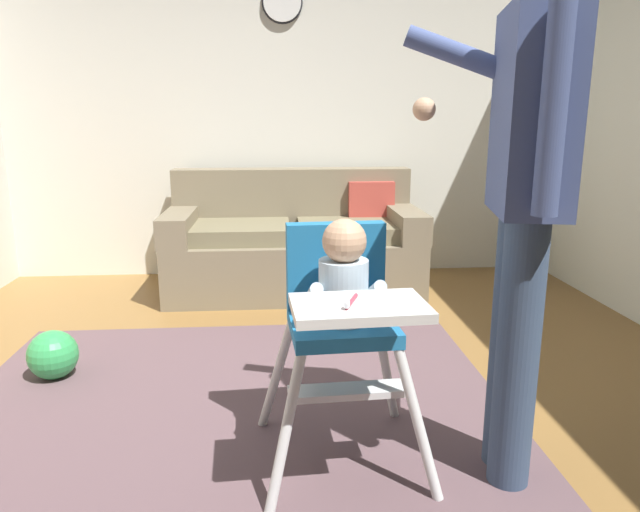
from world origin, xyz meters
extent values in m
cube|color=brown|center=(0.00, 0.00, -0.05)|extent=(5.85, 6.55, 0.10)
cube|color=silver|center=(0.00, 2.51, 1.28)|extent=(5.05, 0.06, 2.56)
cube|color=#5D464A|center=(-0.29, -0.19, 0.00)|extent=(2.40, 2.77, 0.01)
cube|color=#776B54|center=(0.05, 1.93, 0.20)|extent=(1.78, 0.84, 0.40)
cube|color=#776B54|center=(0.05, 2.26, 0.63)|extent=(1.78, 0.22, 0.46)
cube|color=#776B54|center=(-0.75, 1.93, 0.50)|extent=(0.20, 0.84, 0.20)
cube|color=#776B54|center=(0.84, 1.93, 0.50)|extent=(0.20, 0.84, 0.20)
cube|color=#746B4F|center=(-0.33, 1.88, 0.46)|extent=(0.68, 0.60, 0.11)
cube|color=#746B4F|center=(0.42, 1.88, 0.46)|extent=(0.68, 0.60, 0.11)
cube|color=#B24238|center=(0.63, 2.13, 0.60)|extent=(0.34, 0.11, 0.34)
cylinder|color=silver|center=(-0.07, -0.47, 0.25)|extent=(0.16, 0.18, 0.51)
cylinder|color=silver|center=(0.37, -0.44, 0.25)|extent=(0.18, 0.16, 0.51)
cylinder|color=silver|center=(-0.09, -0.03, 0.25)|extent=(0.18, 0.16, 0.51)
cylinder|color=silver|center=(0.35, -0.01, 0.25)|extent=(0.16, 0.18, 0.51)
cube|color=#1E6BA0|center=(0.14, -0.24, 0.52)|extent=(0.38, 0.38, 0.05)
cube|color=#1E6BA0|center=(0.13, -0.09, 0.70)|extent=(0.36, 0.09, 0.32)
cube|color=silver|center=(0.16, -0.53, 0.68)|extent=(0.41, 0.28, 0.03)
cube|color=silver|center=(0.15, -0.35, 0.32)|extent=(0.40, 0.12, 0.02)
cylinder|color=silver|center=(0.14, -0.26, 0.65)|extent=(0.18, 0.18, 0.22)
sphere|color=tan|center=(0.14, -0.27, 0.83)|extent=(0.15, 0.15, 0.15)
cylinder|color=silver|center=(0.04, -0.30, 0.66)|extent=(0.05, 0.15, 0.10)
cylinder|color=silver|center=(0.25, -0.29, 0.66)|extent=(0.05, 0.15, 0.10)
cylinder|color=#CC384C|center=(0.13, -0.53, 0.70)|extent=(0.06, 0.13, 0.01)
cube|color=white|center=(0.11, -0.58, 0.71)|extent=(0.02, 0.03, 0.02)
cylinder|color=#374965|center=(0.73, -0.30, 0.47)|extent=(0.14, 0.14, 0.93)
cylinder|color=#374965|center=(0.70, -0.42, 0.47)|extent=(0.14, 0.14, 0.93)
cube|color=#404F7E|center=(0.71, -0.36, 1.25)|extent=(0.28, 0.43, 0.63)
cylinder|color=#404F7E|center=(0.59, -0.15, 1.42)|extent=(0.48, 0.17, 0.23)
sphere|color=tan|center=(0.43, -0.12, 1.26)|extent=(0.08, 0.08, 0.08)
cylinder|color=#404F7E|center=(0.66, -0.60, 1.25)|extent=(0.07, 0.07, 0.56)
sphere|color=green|center=(-1.17, 0.56, 0.12)|extent=(0.24, 0.24, 0.24)
cylinder|color=white|center=(-0.01, 2.46, 2.06)|extent=(0.28, 0.03, 0.28)
cylinder|color=black|center=(-0.01, 2.47, 2.06)|extent=(0.30, 0.02, 0.30)
camera|label=1|loc=(-0.09, -2.15, 1.23)|focal=32.56mm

